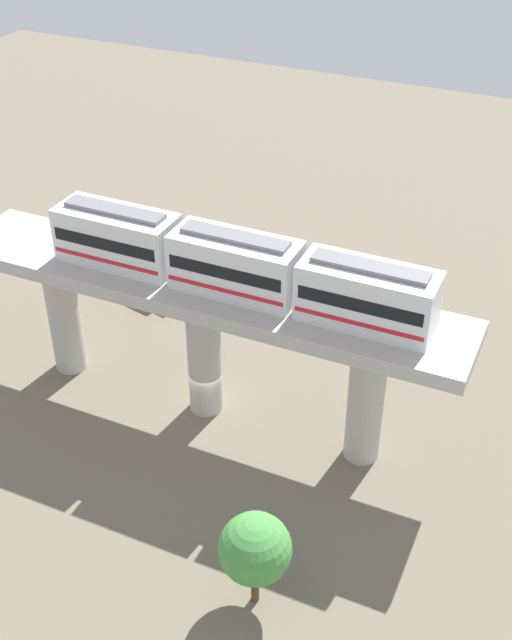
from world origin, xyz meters
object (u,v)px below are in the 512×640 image
object	(u,v)px
parked_car_silver	(399,329)
tree_near_viaduct	(255,549)
train	(235,265)
parked_car_red	(155,288)

from	to	relation	value
parked_car_silver	tree_near_viaduct	bearing A→B (deg)	-170.06
train	parked_car_red	world-z (taller)	train
train	tree_near_viaduct	xyz separation A→B (m)	(-10.82, -6.02, -6.71)
train	parked_car_silver	distance (m)	15.80
train	parked_car_silver	xyz separation A→B (m)	(11.13, -6.20, -9.35)
parked_car_silver	parked_car_red	bearing A→B (deg)	107.70
train	parked_car_silver	bearing A→B (deg)	-29.12
train	tree_near_viaduct	bearing A→B (deg)	-150.92
parked_car_red	tree_near_viaduct	distance (m)	26.00
parked_car_red	parked_car_silver	world-z (taller)	same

